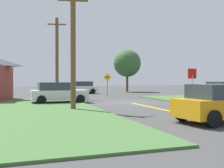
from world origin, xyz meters
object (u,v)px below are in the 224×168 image
car_on_crossroad (217,89)px  oak_tree_left (127,63)px  car_behind_on_main_road (221,103)px  utility_pole_near (73,49)px  car_approaching_junction (82,88)px  parked_car_near_building (58,93)px  direction_sign (107,82)px  stop_sign (192,78)px  utility_pole_mid (57,57)px

car_on_crossroad → oak_tree_left: 14.61m
car_behind_on_main_road → utility_pole_near: bearing=122.2°
car_approaching_junction → parked_car_near_building: same height
car_approaching_junction → direction_sign: (1.19, -7.53, 0.79)m
parked_car_near_building → oak_tree_left: bearing=50.2°
stop_sign → car_on_crossroad: 9.78m
utility_pole_mid → oak_tree_left: size_ratio=1.23×
car_behind_on_main_road → utility_pole_near: size_ratio=0.60×
car_on_crossroad → car_approaching_junction: bearing=48.4°
car_on_crossroad → utility_pole_near: utility_pole_near is taller
parked_car_near_building → direction_sign: direction_sign is taller
stop_sign → parked_car_near_building: size_ratio=0.63×
stop_sign → utility_pole_mid: 12.91m
oak_tree_left → car_behind_on_main_road: bearing=-104.2°
car_on_crossroad → direction_sign: direction_sign is taller
stop_sign → utility_pole_mid: (-9.96, 7.94, 2.11)m
parked_car_near_building → oak_tree_left: 21.02m
stop_sign → utility_pole_mid: bearing=-39.7°
stop_sign → car_approaching_junction: (-5.74, 16.15, -1.14)m
car_approaching_junction → utility_pole_mid: (-4.21, -8.21, 3.25)m
car_behind_on_main_road → direction_sign: size_ratio=1.67×
car_approaching_junction → car_behind_on_main_road: 25.41m
oak_tree_left → utility_pole_near: bearing=-119.5°
utility_pole_near → direction_sign: bearing=62.9°
stop_sign → oak_tree_left: (1.96, 19.01, 2.40)m
utility_pole_near → oak_tree_left: 24.90m
parked_car_near_building → utility_pole_mid: (0.61, 5.45, 3.25)m
stop_sign → utility_pole_near: size_ratio=0.38×
car_approaching_junction → utility_pole_mid: utility_pole_mid is taller
parked_car_near_building → utility_pole_mid: utility_pole_mid is taller
car_approaching_junction → parked_car_near_building: (-4.83, -13.65, 0.00)m
car_on_crossroad → direction_sign: 12.48m
car_on_crossroad → car_behind_on_main_road: size_ratio=0.97×
utility_pole_mid → direction_sign: 5.98m
car_on_crossroad → utility_pole_near: 20.13m
car_on_crossroad → parked_car_near_building: size_ratio=0.95×
car_on_crossroad → utility_pole_near: (-17.94, -8.67, 2.88)m
parked_car_near_building → utility_pole_mid: bearing=81.0°
car_on_crossroad → parked_car_near_building: same height
car_approaching_junction → car_on_crossroad: bearing=143.8°
direction_sign → car_on_crossroad: bearing=-12.1°
direction_sign → oak_tree_left: 12.56m
car_approaching_junction → utility_pole_near: bearing=77.3°
car_on_crossroad → utility_pole_near: bearing=111.3°
car_behind_on_main_road → oak_tree_left: bearing=70.2°
parked_car_near_building → direction_sign: 8.62m
car_approaching_junction → car_behind_on_main_road: bearing=92.2°
car_behind_on_main_road → direction_sign: (0.63, 17.88, 0.79)m
direction_sign → parked_car_near_building: bearing=-134.5°
stop_sign → car_behind_on_main_road: (-5.18, -9.26, -1.15)m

